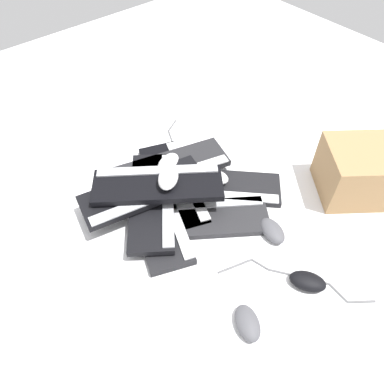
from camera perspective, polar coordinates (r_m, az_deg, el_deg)
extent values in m
plane|color=white|center=(1.31, 2.02, -3.85)|extent=(3.20, 3.20, 0.00)
cube|color=#232326|center=(1.29, 1.93, -4.15)|extent=(0.38, 0.44, 0.02)
cube|color=#B2B5BA|center=(1.31, 1.71, -1.81)|extent=(0.27, 0.36, 0.01)
cube|color=black|center=(1.39, 4.33, 0.87)|extent=(0.42, 0.42, 0.02)
cube|color=silver|center=(1.34, 4.26, -0.47)|extent=(0.32, 0.32, 0.01)
cube|color=black|center=(1.40, -3.00, 1.17)|extent=(0.46, 0.30, 0.02)
cube|color=silver|center=(1.40, -0.81, 2.13)|extent=(0.40, 0.19, 0.01)
cube|color=black|center=(1.31, -5.45, -3.62)|extent=(0.46, 0.30, 0.02)
cube|color=silver|center=(1.30, -3.10, -2.62)|extent=(0.40, 0.19, 0.01)
cube|color=#232326|center=(1.42, -3.34, 3.82)|extent=(0.27, 0.46, 0.02)
cube|color=silver|center=(1.37, -2.50, 2.75)|extent=(0.15, 0.41, 0.01)
cube|color=black|center=(1.31, -6.13, -1.22)|extent=(0.44, 0.38, 0.02)
cube|color=#B2B5BA|center=(1.30, -3.71, -0.70)|extent=(0.36, 0.28, 0.01)
cube|color=black|center=(1.30, -7.29, 0.17)|extent=(0.24, 0.46, 0.02)
cube|color=#B2B5BA|center=(1.26, -6.37, -1.08)|extent=(0.13, 0.42, 0.01)
cube|color=black|center=(1.28, -5.22, 1.05)|extent=(0.38, 0.44, 0.02)
cube|color=#B2B5BA|center=(1.30, -5.26, 3.32)|extent=(0.28, 0.36, 0.01)
ellipsoid|color=#4C4C51|center=(1.28, 12.15, -5.79)|extent=(0.12, 0.09, 0.04)
ellipsoid|color=silver|center=(1.37, 3.40, 2.40)|extent=(0.13, 0.11, 0.04)
ellipsoid|color=silver|center=(1.25, -3.64, 2.20)|extent=(0.12, 0.13, 0.04)
ellipsoid|color=black|center=(1.21, 17.21, -12.88)|extent=(0.13, 0.12, 0.04)
ellipsoid|color=#4C4C51|center=(1.11, 8.45, -19.14)|extent=(0.13, 0.11, 0.04)
ellipsoid|color=silver|center=(1.38, -3.63, 4.40)|extent=(0.11, 0.13, 0.04)
cylinder|color=#59595B|center=(1.43, -11.52, 1.11)|extent=(0.04, 0.05, 0.01)
cylinder|color=#59595B|center=(1.46, -10.35, 2.45)|extent=(0.02, 0.05, 0.01)
cylinder|color=#59595B|center=(1.49, -9.08, 3.83)|extent=(0.04, 0.06, 0.01)
cylinder|color=#59595B|center=(1.51, -7.36, 4.91)|extent=(0.03, 0.06, 0.01)
cylinder|color=#59595B|center=(1.54, -4.50, 6.26)|extent=(0.02, 0.12, 0.01)
cylinder|color=#59595B|center=(1.60, -3.25, 8.35)|extent=(0.09, 0.05, 0.01)
cylinder|color=#59595B|center=(1.67, -3.04, 10.16)|extent=(0.04, 0.07, 0.01)
sphere|color=#59595B|center=(1.42, -12.00, 0.31)|extent=(0.01, 0.01, 0.01)
sphere|color=#59595B|center=(1.45, -11.05, 1.89)|extent=(0.01, 0.01, 0.01)
sphere|color=#59595B|center=(1.47, -9.66, 3.01)|extent=(0.01, 0.01, 0.01)
sphere|color=#59595B|center=(1.51, -8.52, 4.63)|extent=(0.01, 0.01, 0.01)
sphere|color=#59595B|center=(1.52, -6.20, 5.18)|extent=(0.01, 0.01, 0.01)
sphere|color=#59595B|center=(1.57, -2.86, 7.30)|extent=(0.01, 0.01, 0.01)
sphere|color=#59595B|center=(1.64, -3.62, 9.36)|extent=(0.01, 0.01, 0.01)
sphere|color=#59595B|center=(1.70, -2.48, 10.93)|extent=(0.01, 0.01, 0.01)
cylinder|color=#59595B|center=(1.21, 6.63, -11.06)|extent=(0.04, 0.11, 0.01)
cylinder|color=#59595B|center=(1.22, 10.34, -10.75)|extent=(0.06, 0.02, 0.01)
cylinder|color=#59595B|center=(1.22, 14.39, -11.93)|extent=(0.10, 0.08, 0.01)
cylinder|color=#59595B|center=(1.24, 18.69, -12.68)|extent=(0.06, 0.04, 0.01)
cylinder|color=#59595B|center=(1.24, 21.44, -14.07)|extent=(0.07, 0.01, 0.01)
cylinder|color=#59595B|center=(1.25, 24.41, -14.93)|extent=(0.06, 0.07, 0.01)
sphere|color=#59595B|center=(1.19, 4.08, -12.08)|extent=(0.01, 0.01, 0.01)
sphere|color=#59595B|center=(1.23, 9.09, -10.06)|extent=(0.01, 0.01, 0.01)
sphere|color=#59595B|center=(1.22, 11.60, -11.45)|extent=(0.01, 0.01, 0.01)
sphere|color=#59595B|center=(1.23, 17.14, -12.38)|extent=(0.01, 0.01, 0.01)
sphere|color=#59595B|center=(1.24, 20.23, -12.97)|extent=(0.01, 0.01, 0.01)
sphere|color=#59595B|center=(1.23, 22.68, -15.19)|extent=(0.01, 0.01, 0.01)
sphere|color=#59595B|center=(1.27, 26.10, -14.67)|extent=(0.01, 0.01, 0.01)
cube|color=#9E774C|center=(1.45, 24.08, 2.86)|extent=(0.33, 0.34, 0.19)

